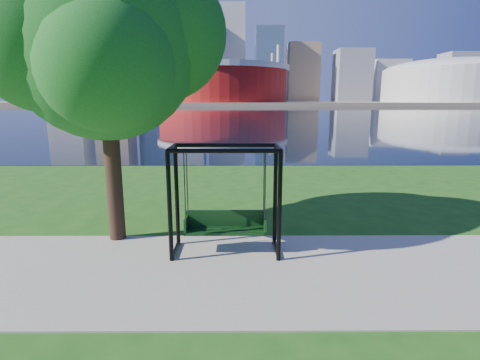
{
  "coord_description": "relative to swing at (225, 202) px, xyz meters",
  "views": [
    {
      "loc": [
        -0.2,
        -7.48,
        3.4
      ],
      "look_at": [
        -0.16,
        0.0,
        1.8
      ],
      "focal_mm": 28.0,
      "sensor_mm": 36.0,
      "label": 1
    }
  ],
  "objects": [
    {
      "name": "park_tree",
      "position": [
        -2.77,
        0.9,
        3.54
      ],
      "size": [
        5.47,
        4.94,
        6.79
      ],
      "color": "black",
      "rests_on": "ground"
    },
    {
      "name": "path",
      "position": [
        0.48,
        -1.01,
        -1.17
      ],
      "size": [
        120.0,
        4.0,
        0.03
      ],
      "primitive_type": "cube",
      "color": "#9E937F",
      "rests_on": "ground"
    },
    {
      "name": "river",
      "position": [
        0.48,
        101.49,
        -1.17
      ],
      "size": [
        900.0,
        180.0,
        0.02
      ],
      "primitive_type": "cube",
      "color": "black",
      "rests_on": "ground"
    },
    {
      "name": "skyline",
      "position": [
        -3.79,
        318.88,
        34.71
      ],
      "size": [
        392.0,
        66.0,
        96.5
      ],
      "color": "gray",
      "rests_on": "far_bank"
    },
    {
      "name": "arena",
      "position": [
        135.48,
        234.49,
        14.69
      ],
      "size": [
        84.0,
        84.0,
        26.56
      ],
      "color": "beige",
      "rests_on": "far_bank"
    },
    {
      "name": "stadium",
      "position": [
        -9.52,
        234.49,
        13.05
      ],
      "size": [
        83.0,
        83.0,
        32.0
      ],
      "color": "maroon",
      "rests_on": "far_bank"
    },
    {
      "name": "swing",
      "position": [
        0.0,
        0.0,
        0.0
      ],
      "size": [
        2.39,
        1.03,
        2.44
      ],
      "rotation": [
        0.0,
        0.0,
        -0.0
      ],
      "color": "black",
      "rests_on": "ground"
    },
    {
      "name": "far_bank",
      "position": [
        0.48,
        305.49,
        -0.18
      ],
      "size": [
        900.0,
        228.0,
        2.0
      ],
      "primitive_type": "cube",
      "color": "#937F60",
      "rests_on": "ground"
    },
    {
      "name": "ground",
      "position": [
        0.48,
        -0.51,
        -1.18
      ],
      "size": [
        900.0,
        900.0,
        0.0
      ],
      "primitive_type": "plane",
      "color": "#1E5114",
      "rests_on": "ground"
    }
  ]
}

